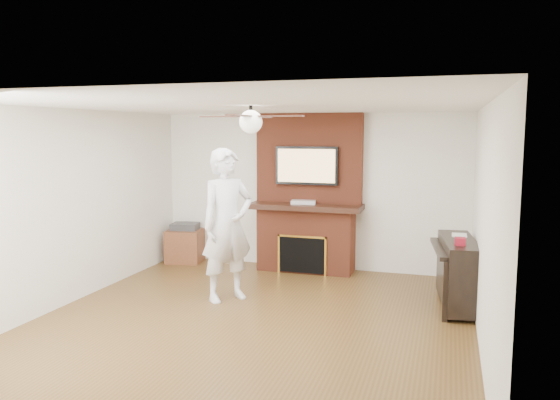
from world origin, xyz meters
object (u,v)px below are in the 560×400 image
(piano, at_px, (458,271))
(fireplace, at_px, (307,208))
(side_table, at_px, (185,244))
(person, at_px, (227,225))

(piano, bearing_deg, fireplace, 144.22)
(side_table, bearing_deg, piano, -25.01)
(side_table, bearing_deg, fireplace, -8.09)
(person, distance_m, side_table, 2.44)
(person, height_order, side_table, person)
(piano, bearing_deg, person, -175.68)
(fireplace, xyz_separation_m, piano, (2.29, -1.26, -0.53))
(fireplace, xyz_separation_m, person, (-0.60, -1.83, 0.01))
(fireplace, bearing_deg, person, -108.11)
(fireplace, bearing_deg, piano, -28.85)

